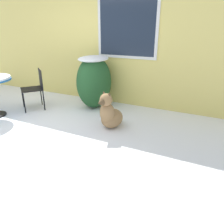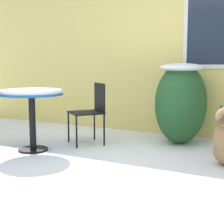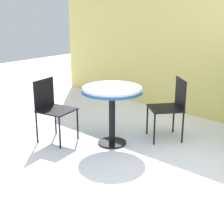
% 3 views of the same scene
% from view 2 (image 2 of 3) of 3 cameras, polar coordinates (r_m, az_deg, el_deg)
% --- Properties ---
extents(ground_plane, '(16.00, 16.00, 0.00)m').
position_cam_2_polar(ground_plane, '(3.84, -4.28, -9.27)').
color(ground_plane, white).
extents(house_wall, '(8.00, 0.10, 2.78)m').
position_cam_2_polar(house_wall, '(5.63, 8.47, 10.77)').
color(house_wall, '#E5D16B').
rests_on(house_wall, ground_plane).
extents(shrub_left, '(0.72, 0.89, 1.15)m').
position_cam_2_polar(shrub_left, '(5.00, 11.39, 1.78)').
color(shrub_left, '#235128').
rests_on(shrub_left, ground_plane).
extents(patio_table, '(0.81, 0.81, 0.81)m').
position_cam_2_polar(patio_table, '(4.58, -13.21, 2.03)').
color(patio_table, black).
rests_on(patio_table, ground_plane).
extents(patio_chair_near_table, '(0.61, 0.61, 0.87)m').
position_cam_2_polar(patio_chair_near_table, '(4.89, -3.56, 0.42)').
color(patio_chair_near_table, black).
rests_on(patio_chair_near_table, ground_plane).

